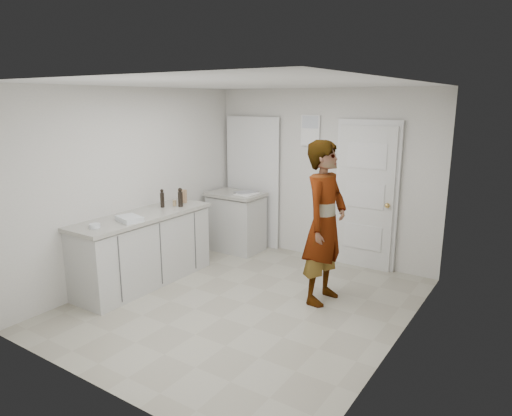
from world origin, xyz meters
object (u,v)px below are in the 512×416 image
Objects in this scene: cake_mix_box at (183,196)px; baking_dish at (129,219)px; spice_jar at (175,203)px; oil_cruet_b at (162,199)px; person at (325,223)px; egg_bowl at (95,226)px; oil_cruet_a at (180,198)px.

cake_mix_box reaches higher than baking_dish.
oil_cruet_b is at bearing -116.95° from spice_jar.
person is 2.15m from spice_jar.
spice_jar reaches higher than egg_bowl.
person is 2.05m from oil_cruet_a.
oil_cruet_a is (0.10, 0.01, 0.09)m from spice_jar.
cake_mix_box is 0.50× the size of baking_dish.
baking_dish is (0.11, -0.89, -0.01)m from spice_jar.
oil_cruet_b reaches higher than cake_mix_box.
person is 5.20× the size of baking_dish.
cake_mix_box is 0.24m from oil_cruet_a.
oil_cruet_a reaches higher than baking_dish.
person is 2.31m from baking_dish.
oil_cruet_a reaches higher than spice_jar.
person is at bearing 28.78° from baking_dish.
spice_jar is (-2.13, -0.23, 0.01)m from person.
cake_mix_box is at bearing 92.11° from egg_bowl.
spice_jar is at bearing -172.27° from oil_cruet_a.
oil_cruet_a reaches higher than cake_mix_box.
oil_cruet_b is at bearing -136.86° from oil_cruet_a.
cake_mix_box reaches higher than spice_jar.
person is at bearing 6.01° from oil_cruet_a.
egg_bowl is (0.09, -1.16, -0.10)m from oil_cruet_b.
oil_cruet_b is 1.17m from egg_bowl.
oil_cruet_b is 2.01× the size of egg_bowl.
baking_dish is 2.95× the size of egg_bowl.
cake_mix_box is at bearing 101.57° from spice_jar.
oil_cruet_a reaches higher than oil_cruet_b.
person reaches higher than oil_cruet_b.
person is 2.62m from egg_bowl.
person reaches higher than oil_cruet_a.
oil_cruet_a is at bearing 43.14° from oil_cruet_b.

